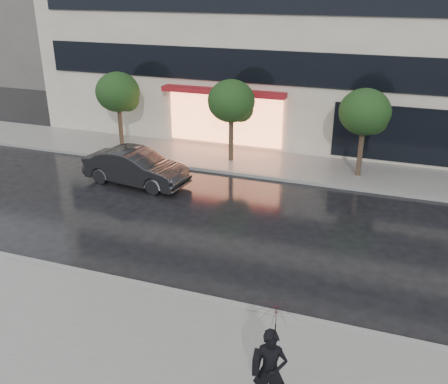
% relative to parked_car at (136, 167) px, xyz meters
% --- Properties ---
extents(ground, '(120.00, 120.00, 0.00)m').
position_rel_parked_car_xyz_m(ground, '(5.93, -6.00, -0.76)').
color(ground, black).
rests_on(ground, ground).
extents(sidewalk_near, '(60.00, 4.50, 0.12)m').
position_rel_parked_car_xyz_m(sidewalk_near, '(5.93, -9.25, -0.70)').
color(sidewalk_near, slate).
rests_on(sidewalk_near, ground).
extents(sidewalk_far, '(60.00, 3.50, 0.12)m').
position_rel_parked_car_xyz_m(sidewalk_far, '(5.93, 4.25, -0.70)').
color(sidewalk_far, slate).
rests_on(sidewalk_far, ground).
extents(curb_near, '(60.00, 0.25, 0.14)m').
position_rel_parked_car_xyz_m(curb_near, '(5.93, -7.00, -0.69)').
color(curb_near, gray).
rests_on(curb_near, ground).
extents(curb_far, '(60.00, 0.25, 0.14)m').
position_rel_parked_car_xyz_m(curb_far, '(5.93, 2.50, -0.69)').
color(curb_far, gray).
rests_on(curb_far, ground).
extents(bg_building_left, '(14.00, 10.00, 12.00)m').
position_rel_parked_car_xyz_m(bg_building_left, '(-22.07, 20.00, 5.24)').
color(bg_building_left, '#59544F').
rests_on(bg_building_left, ground).
extents(tree_far_west, '(2.20, 2.20, 3.99)m').
position_rel_parked_car_xyz_m(tree_far_west, '(-3.01, 4.03, 2.16)').
color(tree_far_west, '#33261C').
rests_on(tree_far_west, ground).
extents(tree_mid_west, '(2.20, 2.20, 3.99)m').
position_rel_parked_car_xyz_m(tree_mid_west, '(2.99, 4.03, 2.16)').
color(tree_mid_west, '#33261C').
rests_on(tree_mid_west, ground).
extents(tree_mid_east, '(2.20, 2.20, 3.99)m').
position_rel_parked_car_xyz_m(tree_mid_east, '(8.99, 4.03, 2.16)').
color(tree_mid_east, '#33261C').
rests_on(tree_mid_east, ground).
extents(parked_car, '(4.77, 2.12, 1.52)m').
position_rel_parked_car_xyz_m(parked_car, '(0.00, 0.00, 0.00)').
color(parked_car, black).
rests_on(parked_car, ground).
extents(pedestrian_with_umbrella, '(1.04, 1.05, 2.50)m').
position_rel_parked_car_xyz_m(pedestrian_with_umbrella, '(8.62, -10.05, 0.93)').
color(pedestrian_with_umbrella, black).
rests_on(pedestrian_with_umbrella, sidewalk_near).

